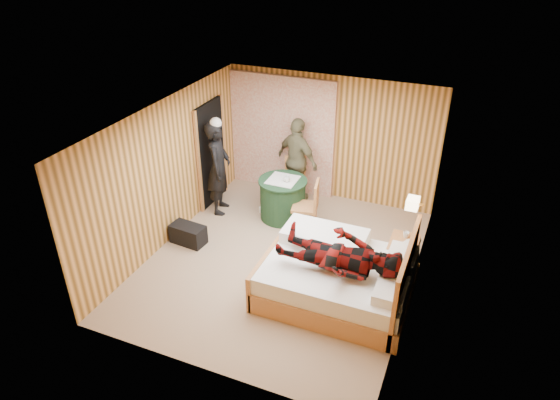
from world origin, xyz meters
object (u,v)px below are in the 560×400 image
at_px(wall_lamp, 413,203).
at_px(woman_standing, 219,168).
at_px(nightstand, 402,257).
at_px(chair_far, 295,176).
at_px(bed, 340,277).
at_px(chair_near, 310,203).
at_px(round_table, 283,198).
at_px(man_at_table, 297,161).
at_px(duffel_bag, 188,234).
at_px(man_on_bed, 340,248).

distance_m(wall_lamp, woman_standing, 3.74).
xyz_separation_m(nightstand, chair_far, (-2.43, 1.58, 0.23)).
xyz_separation_m(bed, chair_near, (-1.02, 1.53, 0.23)).
bearing_deg(chair_far, bed, -75.02).
bearing_deg(round_table, chair_near, -20.91).
relative_size(chair_far, man_at_table, 0.54).
distance_m(duffel_bag, man_at_table, 2.60).
bearing_deg(wall_lamp, chair_near, 161.10).
distance_m(nightstand, duffel_bag, 3.66).
relative_size(man_at_table, man_on_bed, 0.97).
relative_size(bed, duffel_bag, 3.58).
xyz_separation_m(round_table, chair_near, (0.62, -0.24, 0.17)).
xyz_separation_m(chair_far, man_at_table, (0.03, 0.05, 0.32)).
distance_m(bed, chair_near, 1.86).
bearing_deg(bed, chair_far, 123.88).
bearing_deg(chair_near, wall_lamp, 59.17).
bearing_deg(chair_far, round_table, -106.77).
bearing_deg(bed, wall_lamp, 48.46).
relative_size(nightstand, chair_near, 0.63).
distance_m(round_table, duffel_bag, 1.89).
distance_m(chair_far, duffel_bag, 2.47).
bearing_deg(man_at_table, wall_lamp, 170.84).
distance_m(chair_far, woman_standing, 1.55).
height_order(nightstand, chair_near, chair_near).
relative_size(bed, man_at_table, 1.26).
xyz_separation_m(nightstand, man_at_table, (-2.40, 1.63, 0.55)).
bearing_deg(chair_far, nightstand, -51.92).
xyz_separation_m(bed, nightstand, (0.76, 0.90, -0.03)).
height_order(bed, nightstand, bed).
xyz_separation_m(man_at_table, man_on_bed, (1.67, -2.76, 0.16)).
distance_m(wall_lamp, duffel_bag, 3.86).
bearing_deg(man_on_bed, nightstand, 57.24).
height_order(round_table, man_on_bed, man_on_bed).
bearing_deg(man_on_bed, wall_lamp, 55.84).
bearing_deg(round_table, nightstand, -19.84).
distance_m(wall_lamp, man_at_table, 2.97).
distance_m(bed, man_at_table, 3.06).
bearing_deg(nightstand, wall_lamp, 6.41).
bearing_deg(nightstand, chair_near, 160.54).
bearing_deg(duffel_bag, chair_far, 66.59).
bearing_deg(duffel_bag, round_table, 55.31).
relative_size(wall_lamp, nightstand, 0.42).
relative_size(nightstand, chair_far, 0.67).
distance_m(nightstand, chair_far, 2.91).
bearing_deg(nightstand, man_on_bed, -122.76).
distance_m(chair_near, man_at_table, 1.21).
relative_size(bed, man_on_bed, 1.23).
height_order(round_table, duffel_bag, round_table).
xyz_separation_m(nightstand, chair_near, (-1.78, 0.63, 0.26)).
height_order(duffel_bag, woman_standing, woman_standing).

